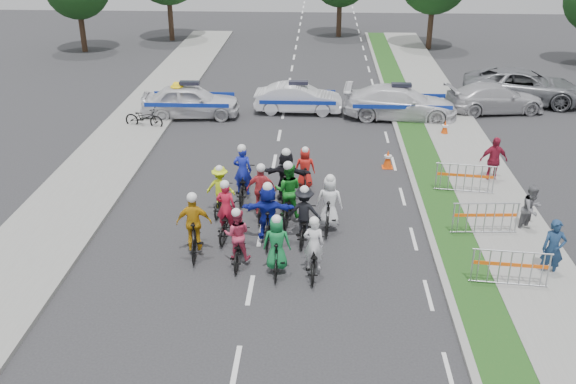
{
  "coord_description": "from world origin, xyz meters",
  "views": [
    {
      "loc": [
        1.7,
        -14.03,
        9.27
      ],
      "look_at": [
        0.79,
        3.78,
        1.1
      ],
      "focal_mm": 40.0,
      "sensor_mm": 36.0,
      "label": 1
    }
  ],
  "objects_px": {
    "marshal_hiviz": "(178,100)",
    "rider_9": "(262,197)",
    "barrier_0": "(510,270)",
    "barrier_2": "(465,180)",
    "barrier_1": "(485,220)",
    "cone_0": "(388,159)",
    "rider_0": "(314,255)",
    "rider_3": "(195,231)",
    "rider_4": "(304,219)",
    "rider_5": "(268,217)",
    "rider_7": "(329,208)",
    "rider_2": "(238,243)",
    "spectator_1": "(531,209)",
    "rider_11": "(286,181)",
    "police_car_0": "(191,101)",
    "cone_1": "(445,128)",
    "police_car_2": "(400,103)",
    "civilian_sedan": "(495,98)",
    "police_car_1": "(298,98)",
    "spectator_2": "(493,160)",
    "rider_13": "(305,173)",
    "spectator_0": "(553,249)",
    "rider_10": "(221,194)",
    "rider_1": "(277,250)",
    "parked_bike": "(144,118)",
    "civilian_suv": "(523,86)",
    "rider_6": "(227,218)"
  },
  "relations": [
    {
      "from": "rider_13",
      "to": "marshal_hiviz",
      "type": "xyz_separation_m",
      "value": [
        -6.09,
        8.02,
        0.18
      ]
    },
    {
      "from": "rider_7",
      "to": "rider_9",
      "type": "bearing_deg",
      "value": -12.08
    },
    {
      "from": "rider_7",
      "to": "rider_9",
      "type": "relative_size",
      "value": 1.0
    },
    {
      "from": "rider_7",
      "to": "police_car_2",
      "type": "xyz_separation_m",
      "value": [
        3.34,
        11.19,
        0.02
      ]
    },
    {
      "from": "rider_5",
      "to": "barrier_1",
      "type": "height_order",
      "value": "rider_5"
    },
    {
      "from": "rider_4",
      "to": "cone_1",
      "type": "distance_m",
      "value": 11.13
    },
    {
      "from": "rider_4",
      "to": "cone_0",
      "type": "xyz_separation_m",
      "value": [
        3.0,
        5.81,
        -0.36
      ]
    },
    {
      "from": "rider_1",
      "to": "rider_9",
      "type": "bearing_deg",
      "value": -78.31
    },
    {
      "from": "rider_7",
      "to": "civilian_sedan",
      "type": "height_order",
      "value": "rider_7"
    },
    {
      "from": "barrier_0",
      "to": "barrier_2",
      "type": "distance_m",
      "value": 5.84
    },
    {
      "from": "rider_0",
      "to": "cone_0",
      "type": "relative_size",
      "value": 2.53
    },
    {
      "from": "rider_0",
      "to": "rider_5",
      "type": "height_order",
      "value": "rider_5"
    },
    {
      "from": "rider_6",
      "to": "barrier_0",
      "type": "xyz_separation_m",
      "value": [
        7.7,
        -2.47,
        -0.06
      ]
    },
    {
      "from": "rider_7",
      "to": "civilian_suv",
      "type": "xyz_separation_m",
      "value": [
        9.72,
        14.1,
        0.08
      ]
    },
    {
      "from": "rider_9",
      "to": "police_car_2",
      "type": "relative_size",
      "value": 0.36
    },
    {
      "from": "marshal_hiviz",
      "to": "rider_9",
      "type": "bearing_deg",
      "value": 130.55
    },
    {
      "from": "rider_11",
      "to": "police_car_0",
      "type": "relative_size",
      "value": 0.45
    },
    {
      "from": "rider_10",
      "to": "spectator_0",
      "type": "distance_m",
      "value": 9.98
    },
    {
      "from": "parked_bike",
      "to": "cone_0",
      "type": "bearing_deg",
      "value": -100.29
    },
    {
      "from": "rider_11",
      "to": "cone_1",
      "type": "height_order",
      "value": "rider_11"
    },
    {
      "from": "marshal_hiviz",
      "to": "cone_0",
      "type": "xyz_separation_m",
      "value": [
        9.15,
        -5.74,
        -0.49
      ]
    },
    {
      "from": "rider_10",
      "to": "spectator_0",
      "type": "relative_size",
      "value": 1.01
    },
    {
      "from": "rider_3",
      "to": "rider_4",
      "type": "bearing_deg",
      "value": -166.66
    },
    {
      "from": "barrier_1",
      "to": "spectator_0",
      "type": "bearing_deg",
      "value": -59.78
    },
    {
      "from": "marshal_hiviz",
      "to": "spectator_0",
      "type": "bearing_deg",
      "value": 149.37
    },
    {
      "from": "rider_10",
      "to": "marshal_hiviz",
      "type": "relative_size",
      "value": 1.02
    },
    {
      "from": "barrier_1",
      "to": "barrier_2",
      "type": "xyz_separation_m",
      "value": [
        0.0,
        3.0,
        0.0
      ]
    },
    {
      "from": "rider_10",
      "to": "rider_7",
      "type": "bearing_deg",
      "value": 170.12
    },
    {
      "from": "rider_0",
      "to": "spectator_1",
      "type": "height_order",
      "value": "rider_0"
    },
    {
      "from": "police_car_1",
      "to": "spectator_2",
      "type": "height_order",
      "value": "spectator_2"
    },
    {
      "from": "spectator_0",
      "to": "cone_0",
      "type": "distance_m",
      "value": 8.35
    },
    {
      "from": "rider_7",
      "to": "spectator_2",
      "type": "bearing_deg",
      "value": -139.87
    },
    {
      "from": "rider_11",
      "to": "rider_13",
      "type": "xyz_separation_m",
      "value": [
        0.59,
        1.09,
        -0.18
      ]
    },
    {
      "from": "police_car_1",
      "to": "cone_1",
      "type": "bearing_deg",
      "value": -114.18
    },
    {
      "from": "rider_9",
      "to": "barrier_1",
      "type": "bearing_deg",
      "value": 173.65
    },
    {
      "from": "rider_4",
      "to": "rider_7",
      "type": "relative_size",
      "value": 0.97
    },
    {
      "from": "rider_4",
      "to": "cone_0",
      "type": "distance_m",
      "value": 6.55
    },
    {
      "from": "rider_13",
      "to": "cone_1",
      "type": "bearing_deg",
      "value": -137.12
    },
    {
      "from": "civilian_suv",
      "to": "spectator_0",
      "type": "bearing_deg",
      "value": 179.62
    },
    {
      "from": "rider_1",
      "to": "barrier_1",
      "type": "height_order",
      "value": "rider_1"
    },
    {
      "from": "barrier_1",
      "to": "cone_1",
      "type": "bearing_deg",
      "value": 87.6
    },
    {
      "from": "rider_2",
      "to": "rider_11",
      "type": "distance_m",
      "value": 4.05
    },
    {
      "from": "rider_13",
      "to": "spectator_2",
      "type": "height_order",
      "value": "spectator_2"
    },
    {
      "from": "police_car_0",
      "to": "barrier_0",
      "type": "height_order",
      "value": "police_car_0"
    },
    {
      "from": "rider_2",
      "to": "spectator_1",
      "type": "relative_size",
      "value": 1.14
    },
    {
      "from": "rider_5",
      "to": "spectator_2",
      "type": "bearing_deg",
      "value": -148.83
    },
    {
      "from": "rider_6",
      "to": "rider_13",
      "type": "relative_size",
      "value": 1.13
    },
    {
      "from": "rider_5",
      "to": "barrier_1",
      "type": "relative_size",
      "value": 0.98
    },
    {
      "from": "rider_0",
      "to": "barrier_0",
      "type": "relative_size",
      "value": 0.88
    },
    {
      "from": "barrier_1",
      "to": "cone_0",
      "type": "relative_size",
      "value": 2.86
    }
  ]
}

